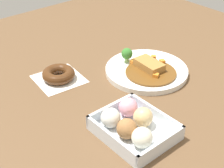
{
  "coord_description": "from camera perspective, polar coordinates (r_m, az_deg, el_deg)",
  "views": [
    {
      "loc": [
        0.62,
        -0.59,
        0.58
      ],
      "look_at": [
        -0.02,
        -0.04,
        0.03
      ],
      "focal_mm": 53.5,
      "sensor_mm": 36.0,
      "label": 1
    }
  ],
  "objects": [
    {
      "name": "donut_box",
      "position": [
        0.86,
        3.42,
        -7.02
      ],
      "size": [
        0.19,
        0.16,
        0.06
      ],
      "color": "silver",
      "rests_on": "ground_plane"
    },
    {
      "name": "ground_plane",
      "position": [
        1.04,
        2.37,
        -1.07
      ],
      "size": [
        1.6,
        1.6,
        0.0
      ],
      "primitive_type": "plane",
      "color": "brown"
    },
    {
      "name": "chocolate_ring_donut",
      "position": [
        1.1,
        -9.12,
        1.59
      ],
      "size": [
        0.16,
        0.16,
        0.04
      ],
      "color": "white",
      "rests_on": "ground_plane"
    },
    {
      "name": "curry_plate",
      "position": [
        1.12,
        5.9,
        2.49
      ],
      "size": [
        0.28,
        0.28,
        0.07
      ],
      "color": "white",
      "rests_on": "ground_plane"
    }
  ]
}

